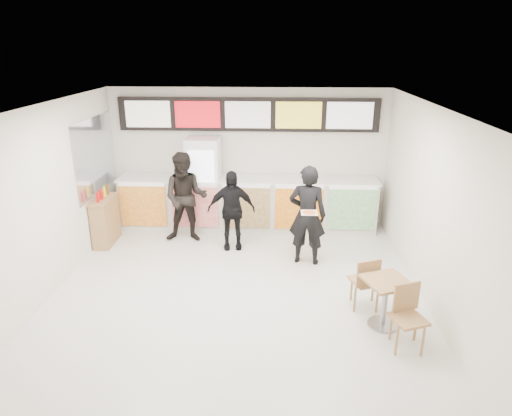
# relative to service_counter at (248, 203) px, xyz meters

# --- Properties ---
(floor) EXTENTS (7.00, 7.00, 0.00)m
(floor) POSITION_rel_service_counter_xyz_m (-0.00, -3.09, -0.57)
(floor) COLOR beige
(floor) RESTS_ON ground
(ceiling) EXTENTS (7.00, 7.00, 0.00)m
(ceiling) POSITION_rel_service_counter_xyz_m (-0.00, -3.09, 2.43)
(ceiling) COLOR white
(ceiling) RESTS_ON wall_back
(wall_back) EXTENTS (6.00, 0.00, 6.00)m
(wall_back) POSITION_rel_service_counter_xyz_m (-0.00, 0.41, 0.93)
(wall_back) COLOR silver
(wall_back) RESTS_ON floor
(wall_left) EXTENTS (0.00, 7.00, 7.00)m
(wall_left) POSITION_rel_service_counter_xyz_m (-3.00, -3.09, 0.93)
(wall_left) COLOR silver
(wall_left) RESTS_ON floor
(wall_right) EXTENTS (0.00, 7.00, 7.00)m
(wall_right) POSITION_rel_service_counter_xyz_m (3.00, -3.09, 0.93)
(wall_right) COLOR silver
(wall_right) RESTS_ON floor
(service_counter) EXTENTS (5.56, 0.77, 1.14)m
(service_counter) POSITION_rel_service_counter_xyz_m (0.00, 0.00, 0.00)
(service_counter) COLOR silver
(service_counter) RESTS_ON floor
(menu_board) EXTENTS (5.50, 0.14, 0.70)m
(menu_board) POSITION_rel_service_counter_xyz_m (0.00, 0.32, 1.88)
(menu_board) COLOR black
(menu_board) RESTS_ON wall_back
(drinks_fridge) EXTENTS (0.70, 0.67, 2.00)m
(drinks_fridge) POSITION_rel_service_counter_xyz_m (-0.93, 0.02, 0.43)
(drinks_fridge) COLOR white
(drinks_fridge) RESTS_ON floor
(mirror_panel) EXTENTS (0.01, 2.00, 1.50)m
(mirror_panel) POSITION_rel_service_counter_xyz_m (-2.99, -0.64, 1.18)
(mirror_panel) COLOR #B2B7BF
(mirror_panel) RESTS_ON wall_left
(customer_main) EXTENTS (0.75, 0.55, 1.86)m
(customer_main) POSITION_rel_service_counter_xyz_m (1.20, -1.61, 0.36)
(customer_main) COLOR black
(customer_main) RESTS_ON floor
(customer_left) EXTENTS (0.92, 0.72, 1.86)m
(customer_left) POSITION_rel_service_counter_xyz_m (-1.20, -0.73, 0.36)
(customer_left) COLOR black
(customer_left) RESTS_ON floor
(customer_mid) EXTENTS (0.97, 0.48, 1.59)m
(customer_mid) POSITION_rel_service_counter_xyz_m (-0.25, -1.04, 0.22)
(customer_mid) COLOR black
(customer_mid) RESTS_ON floor
(pizza_slice) EXTENTS (0.36, 0.36, 0.02)m
(pizza_slice) POSITION_rel_service_counter_xyz_m (1.20, -2.06, 0.58)
(pizza_slice) COLOR beige
(pizza_slice) RESTS_ON customer_main
(cafe_table) EXTENTS (0.92, 1.55, 0.88)m
(cafe_table) POSITION_rel_service_counter_xyz_m (2.21, -3.62, -0.06)
(cafe_table) COLOR #A9794D
(cafe_table) RESTS_ON floor
(condiment_ledge) EXTENTS (0.35, 0.86, 1.14)m
(condiment_ledge) POSITION_rel_service_counter_xyz_m (-2.82, -0.94, -0.08)
(condiment_ledge) COLOR #A9794D
(condiment_ledge) RESTS_ON floor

